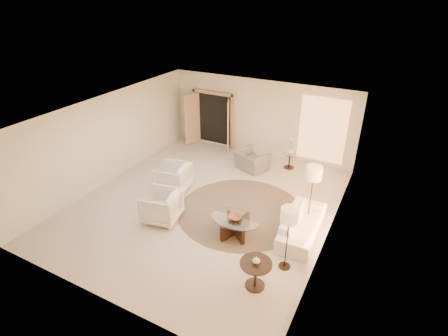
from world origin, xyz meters
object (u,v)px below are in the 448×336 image
at_px(sofa, 302,224).
at_px(armchair_left, 173,176).
at_px(bowl, 235,217).
at_px(side_vase, 290,151).
at_px(armchair_right, 161,205).
at_px(accent_chair, 252,158).
at_px(end_table, 256,270).
at_px(side_table, 289,159).
at_px(floor_lamp_far, 289,218).
at_px(end_vase, 256,260).
at_px(floor_lamp_near, 314,176).
at_px(coffee_table, 235,224).

height_order(sofa, armchair_left, armchair_left).
relative_size(bowl, side_vase, 1.39).
bearing_deg(armchair_right, accent_chair, 153.92).
bearing_deg(side_vase, bowl, -90.83).
xyz_separation_m(armchair_right, side_vase, (2.10, 4.54, 0.18)).
xyz_separation_m(armchair_right, accent_chair, (0.98, 3.83, -0.02)).
bearing_deg(accent_chair, end_table, 135.11).
relative_size(accent_chair, side_table, 1.91).
bearing_deg(side_table, accent_chair, -147.47).
distance_m(end_table, floor_lamp_far, 1.30).
height_order(sofa, floor_lamp_far, floor_lamp_far).
bearing_deg(floor_lamp_far, side_table, 107.10).
bearing_deg(armchair_left, bowl, 58.50).
distance_m(armchair_left, accent_chair, 2.88).
height_order(sofa, end_vase, end_vase).
height_order(armchair_left, armchair_right, armchair_left).
height_order(end_table, side_vase, side_vase).
bearing_deg(end_table, side_table, 101.01).
distance_m(floor_lamp_near, side_vase, 3.26).
bearing_deg(armchair_left, floor_lamp_far, 59.26).
xyz_separation_m(sofa, coffee_table, (-1.52, -0.79, -0.01)).
bearing_deg(floor_lamp_near, bowl, -137.84).
relative_size(floor_lamp_far, bowl, 4.69).
distance_m(coffee_table, end_table, 1.81).
height_order(coffee_table, side_table, side_table).
relative_size(end_table, bowl, 2.00).
distance_m(armchair_left, side_table, 4.14).
relative_size(sofa, side_vase, 8.63).
height_order(coffee_table, end_table, end_table).
bearing_deg(accent_chair, side_vase, -126.76).
bearing_deg(sofa, end_vase, 168.71).
bearing_deg(armchair_right, bowl, 88.22).
relative_size(floor_lamp_near, side_vase, 6.92).
relative_size(accent_chair, side_vase, 4.19).
bearing_deg(sofa, floor_lamp_near, -1.64).
distance_m(armchair_left, coffee_table, 2.90).
height_order(end_table, bowl, end_table).
xyz_separation_m(armchair_right, end_table, (3.19, -1.04, -0.03)).
bearing_deg(floor_lamp_near, side_vase, 117.41).
bearing_deg(armchair_right, side_vase, 143.47).
xyz_separation_m(accent_chair, side_table, (1.12, 0.71, -0.12)).
relative_size(side_table, bowl, 1.57).
height_order(armchair_left, bowl, armchair_left).
distance_m(accent_chair, side_vase, 1.35).
bearing_deg(floor_lamp_far, side_vase, 107.10).
bearing_deg(armchair_left, armchair_right, 14.43).
bearing_deg(end_table, sofa, 80.35).
relative_size(accent_chair, end_vase, 6.29).
bearing_deg(end_table, side_vase, 101.01).
distance_m(armchair_left, armchair_right, 1.58).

